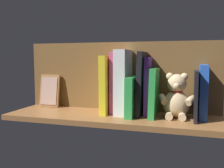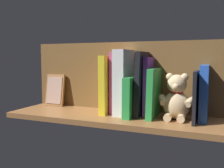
{
  "view_description": "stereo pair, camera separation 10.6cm",
  "coord_description": "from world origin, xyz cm",
  "px_view_note": "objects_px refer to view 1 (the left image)",
  "views": [
    {
      "loc": [
        -30.74,
        101.42,
        23.72
      ],
      "look_at": [
        0.0,
        0.0,
        13.16
      ],
      "focal_mm": 40.53,
      "sensor_mm": 36.0,
      "label": 1
    },
    {
      "loc": [
        -40.75,
        97.82,
        23.72
      ],
      "look_at": [
        0.0,
        0.0,
        13.16
      ],
      "focal_mm": 40.53,
      "sensor_mm": 36.0,
      "label": 2
    }
  ],
  "objects_px": {
    "book_0": "(203,92)",
    "picture_frame_leaning": "(50,91)",
    "teddy_bear": "(176,98)",
    "dictionary_thick_white": "(123,82)"
  },
  "relations": [
    {
      "from": "book_0",
      "to": "teddy_bear",
      "type": "relative_size",
      "value": 1.18
    },
    {
      "from": "dictionary_thick_white",
      "to": "picture_frame_leaning",
      "type": "distance_m",
      "value": 0.4
    },
    {
      "from": "teddy_bear",
      "to": "picture_frame_leaning",
      "type": "relative_size",
      "value": 1.13
    },
    {
      "from": "dictionary_thick_white",
      "to": "picture_frame_leaning",
      "type": "xyz_separation_m",
      "value": [
        0.39,
        -0.05,
        -0.06
      ]
    },
    {
      "from": "dictionary_thick_white",
      "to": "picture_frame_leaning",
      "type": "bearing_deg",
      "value": -7.44
    },
    {
      "from": "book_0",
      "to": "dictionary_thick_white",
      "type": "bearing_deg",
      "value": 1.05
    },
    {
      "from": "dictionary_thick_white",
      "to": "picture_frame_leaning",
      "type": "relative_size",
      "value": 1.71
    },
    {
      "from": "teddy_bear",
      "to": "picture_frame_leaning",
      "type": "distance_m",
      "value": 0.62
    },
    {
      "from": "book_0",
      "to": "picture_frame_leaning",
      "type": "height_order",
      "value": "book_0"
    },
    {
      "from": "teddy_bear",
      "to": "picture_frame_leaning",
      "type": "xyz_separation_m",
      "value": [
        0.61,
        -0.06,
        -0.0
      ]
    }
  ]
}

